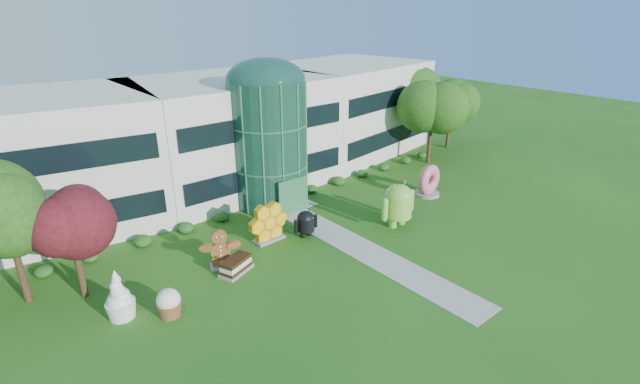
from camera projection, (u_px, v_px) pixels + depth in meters
ground at (377, 258)px, 29.62m from camera, size 140.00×140.00×0.00m
building at (230, 132)px, 40.65m from camera, size 46.00×15.00×9.30m
atrium at (268, 144)px, 36.29m from camera, size 6.00×6.00×9.80m
walkway at (355, 246)px, 31.03m from camera, size 2.40×20.00×0.04m
tree_red at (75, 249)px, 24.60m from camera, size 4.00×4.00×6.00m
trees_backdrop at (262, 149)px, 37.27m from camera, size 52.00×8.00×8.40m
android_green at (398, 202)px, 33.26m from camera, size 3.36×2.29×3.73m
android_black at (306, 222)px, 31.95m from camera, size 2.08×1.50×2.23m
donut at (428, 180)px, 38.84m from camera, size 2.74×1.49×2.74m
gingerbread at (220, 248)px, 28.12m from camera, size 2.97×2.13×2.56m
ice_cream_sandwich at (236, 265)px, 27.83m from camera, size 2.40×1.79×0.96m
honeycomb at (268, 224)px, 31.36m from camera, size 3.19×1.23×2.48m
froyo at (119, 294)px, 23.50m from camera, size 1.72×1.72×2.75m
cupcake at (169, 303)px, 23.82m from camera, size 1.51×1.51×1.59m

